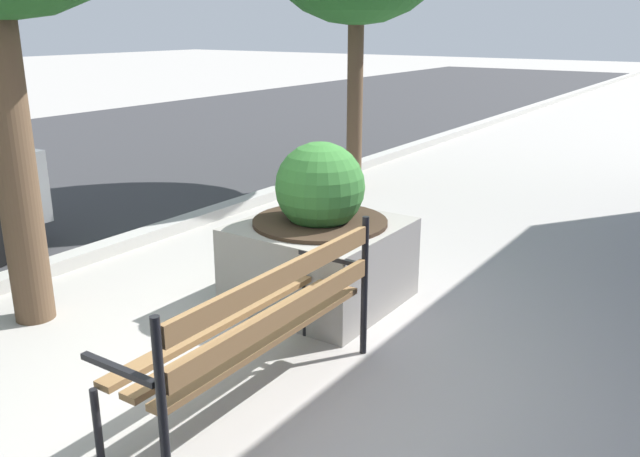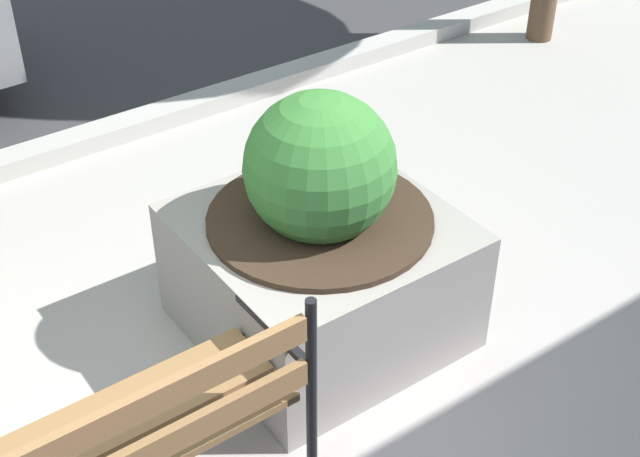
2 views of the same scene
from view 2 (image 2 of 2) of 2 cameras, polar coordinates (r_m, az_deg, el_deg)
The scene contains 1 object.
concrete_planter at distance 4.16m, azimuth -0.00°, elevation -1.22°, with size 1.15×1.15×1.27m.
Camera 2 is at (-0.55, -2.10, 3.00)m, focal length 50.24 mm.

